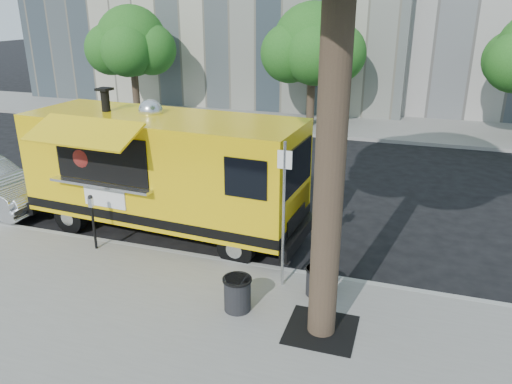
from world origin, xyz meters
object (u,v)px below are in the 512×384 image
trash_bin_left (317,280)px  trash_bin_right (237,293)px  far_tree_b (313,44)px  food_truck (163,170)px  far_tree_a (132,41)px  sign_post (284,207)px  parking_meter (92,216)px

trash_bin_left → trash_bin_right: 1.63m
far_tree_b → food_truck: (-1.04, -12.41, -2.16)m
far_tree_a → food_truck: size_ratio=0.73×
far_tree_a → food_truck: (7.96, -12.01, -2.11)m
trash_bin_left → trash_bin_right: (-1.31, -0.97, 0.04)m
far_tree_b → sign_post: bearing=-79.9°
far_tree_a → parking_meter: (7.00, -13.65, -2.79)m
sign_post → trash_bin_right: 1.83m
far_tree_a → trash_bin_left: far_tree_a is taller
far_tree_b → parking_meter: 14.48m
trash_bin_left → trash_bin_right: trash_bin_right is taller
far_tree_b → trash_bin_left: (3.29, -14.38, -3.37)m
food_truck → trash_bin_right: bearing=-40.3°
food_truck → sign_post: bearing=-23.2°
parking_meter → trash_bin_left: (5.29, -0.33, -0.52)m
far_tree_a → food_truck: far_tree_a is taller
far_tree_a → sign_post: size_ratio=1.79×
parking_meter → trash_bin_right: parking_meter is taller
sign_post → trash_bin_right: (-0.56, -1.10, -1.35)m
parking_meter → trash_bin_left: bearing=-3.6°
far_tree_a → trash_bin_right: (10.99, -14.95, -3.28)m
far_tree_a → trash_bin_left: bearing=-48.7°
food_truck → parking_meter: bearing=-116.4°
food_truck → trash_bin_left: bearing=-20.5°
far_tree_b → sign_post: (2.55, -14.25, -1.98)m
trash_bin_right → far_tree_b: bearing=97.4°
far_tree_a → trash_bin_right: size_ratio=8.20×
parking_meter → sign_post: bearing=-2.5°
far_tree_a → trash_bin_left: (12.29, -13.98, -3.32)m
far_tree_a → far_tree_b: bearing=2.5°
sign_post → parking_meter: (-4.55, 0.20, -0.87)m
far_tree_b → trash_bin_left: 15.13m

